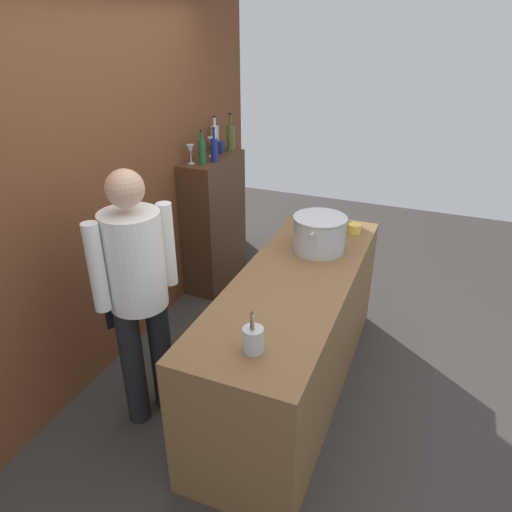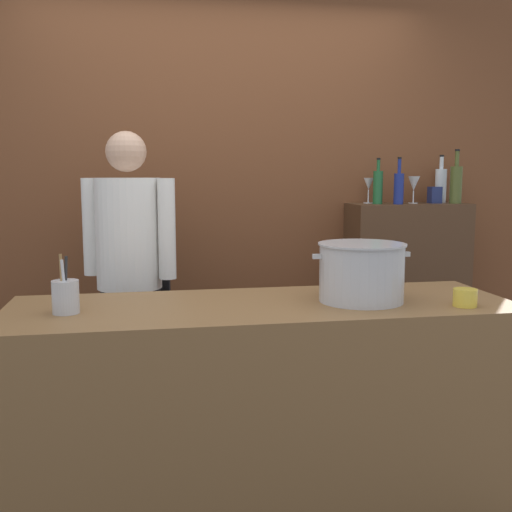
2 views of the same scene
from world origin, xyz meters
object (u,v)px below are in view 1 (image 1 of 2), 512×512
wine_bottle_clear (215,137)px  spice_tin_navy (220,147)px  stockpot_large (319,234)px  butter_jar (354,229)px  wine_glass_wide (212,143)px  chef (137,285)px  wine_bottle_olive (231,137)px  wine_bottle_green (202,151)px  wine_bottle_cobalt (214,149)px  utensil_crock (253,339)px  wine_glass_tall (190,150)px

wine_bottle_clear → spice_tin_navy: (-0.09, -0.10, -0.06)m
stockpot_large → butter_jar: 0.43m
wine_glass_wide → spice_tin_navy: wine_glass_wide is taller
chef → wine_bottle_olive: chef is taller
butter_jar → spice_tin_navy: 1.54m
wine_bottle_green → wine_glass_wide: size_ratio=1.65×
wine_bottle_cobalt → wine_bottle_olive: (0.40, 0.03, 0.02)m
utensil_crock → wine_glass_wide: size_ratio=1.35×
spice_tin_navy → wine_glass_tall: bearing=171.0°
wine_bottle_olive → wine_bottle_green: 0.52m
stockpot_large → spice_tin_navy: spice_tin_navy is taller
butter_jar → wine_bottle_cobalt: 1.40m
wine_glass_tall → spice_tin_navy: bearing=-9.0°
utensil_crock → butter_jar: 1.61m
wine_bottle_cobalt → wine_glass_tall: bearing=132.3°
wine_bottle_cobalt → spice_tin_navy: (0.29, 0.09, -0.05)m
chef → stockpot_large: chef is taller
wine_bottle_clear → wine_glass_wide: wine_bottle_clear is taller
stockpot_large → wine_bottle_clear: size_ratio=1.38×
wine_bottle_cobalt → wine_bottle_clear: 0.42m
chef → spice_tin_navy: chef is taller
wine_glass_tall → wine_glass_wide: bearing=-11.5°
wine_bottle_clear → wine_glass_tall: wine_bottle_clear is taller
utensil_crock → wine_bottle_olive: size_ratio=0.68×
wine_bottle_olive → wine_glass_tall: size_ratio=2.11×
utensil_crock → wine_bottle_clear: wine_bottle_clear is taller
wine_bottle_cobalt → utensil_crock: bearing=-148.6°
utensil_crock → wine_bottle_cobalt: 2.22m
wine_bottle_green → wine_bottle_clear: 0.51m
stockpot_large → utensil_crock: bearing=-179.6°
chef → wine_bottle_cobalt: size_ratio=5.70×
chef → wine_glass_tall: chef is taller
chef → utensil_crock: (-0.22, -0.83, 0.00)m
wine_glass_wide → wine_bottle_clear: bearing=20.4°
wine_glass_wide → wine_glass_tall: wine_glass_wide is taller
stockpot_large → butter_jar: (0.39, -0.17, -0.09)m
butter_jar → wine_glass_tall: size_ratio=0.60×
wine_glass_wide → utensil_crock: bearing=-148.4°
wine_bottle_cobalt → butter_jar: bearing=-101.7°
chef → butter_jar: 1.70m
utensil_crock → spice_tin_navy: spice_tin_navy is taller
stockpot_large → spice_tin_navy: bearing=52.3°
stockpot_large → wine_bottle_clear: 1.70m
wine_bottle_olive → wine_bottle_clear: wine_bottle_olive is taller
utensil_crock → stockpot_large: bearing=0.4°
butter_jar → wine_bottle_cobalt: (0.27, 1.31, 0.42)m
chef → wine_bottle_clear: size_ratio=5.32×
chef → butter_jar: bearing=170.2°
stockpot_large → wine_bottle_cobalt: size_ratio=1.48×
chef → wine_glass_tall: size_ratio=10.18×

